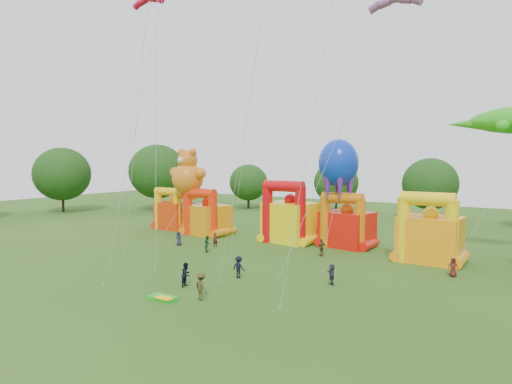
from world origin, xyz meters
The scene contains 22 objects.
ground centered at (0.00, 0.00, 0.00)m, with size 160.00×160.00×0.00m, color #224D15.
tree_ring centered at (-1.17, 0.61, 6.26)m, with size 122.29×124.38×12.07m.
bouncy_castle_0 centered at (-19.60, 28.15, 2.18)m, with size 4.59×3.74×5.67m.
bouncy_castle_1 centered at (-12.94, 27.04, 2.24)m, with size 5.94×5.21×5.89m.
bouncy_castle_2 centered at (-1.71, 28.14, 2.69)m, with size 6.12×5.26×7.11m.
bouncy_castle_3 centered at (4.80, 29.12, 2.28)m, with size 5.71×4.92×6.00m.
bouncy_castle_4 centered at (14.00, 26.48, 2.50)m, with size 5.50×4.48×6.59m.
teddy_bear_kite centered at (-15.28, 25.96, 6.73)m, with size 5.56×6.60×10.92m.
gecko_kite centered at (19.30, 28.80, 7.44)m, with size 12.91×9.16×14.59m.
octopus_kite centered at (4.35, 27.73, 8.32)m, with size 4.20×6.13×11.70m.
parafoil_kites centered at (3.07, 16.11, 12.24)m, with size 30.56×12.93×28.07m.
diamond_kites centered at (-0.72, 13.48, 16.33)m, with size 23.06×17.76×41.01m.
folded_kite_bundle centered at (1.37, 4.80, 0.14)m, with size 2.01×1.12×0.31m.
spectator_0 centered at (-10.91, 19.77, 0.78)m, with size 0.76×0.50×1.56m, color #212337.
spectator_1 centered at (-6.98, 21.23, 0.79)m, with size 0.58×0.38×1.58m, color #4C1517.
spectator_2 centered at (-6.09, 18.84, 0.84)m, with size 0.82×0.64×1.68m, color #194023.
spectator_3 centered at (2.43, 12.26, 0.89)m, with size 1.14×0.66×1.77m, color black.
spectator_4 centered at (4.60, 23.31, 0.86)m, with size 1.00×0.42×1.71m, color #453D1B.
spectator_5 centered at (9.48, 14.51, 0.80)m, with size 1.49×0.47×1.60m, color #2F2945.
spectator_6 centered at (16.84, 21.97, 0.79)m, with size 0.77×0.50×1.58m, color #4F1916.
spectator_8 centered at (0.50, 8.15, 0.91)m, with size 0.88×0.69×1.82m, color black.
spectator_9 centered at (3.54, 6.23, 0.95)m, with size 1.23×0.70×1.90m, color #3D3818.
Camera 1 is at (23.17, -17.24, 9.67)m, focal length 32.00 mm.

